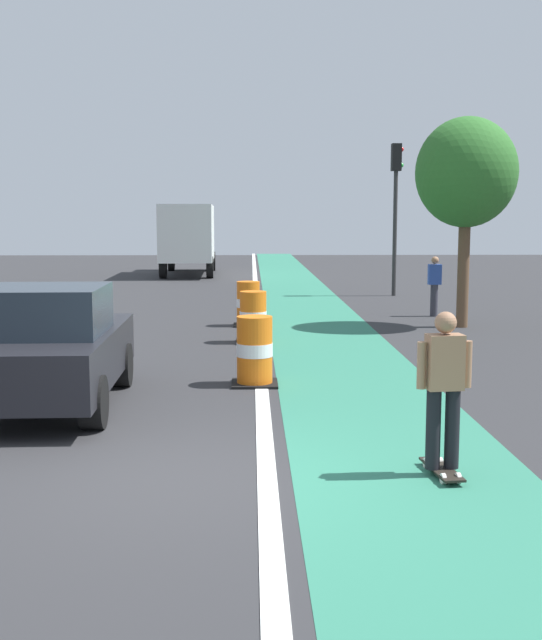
# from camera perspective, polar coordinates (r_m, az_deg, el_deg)

# --- Properties ---
(ground_plane) EXTENTS (100.00, 100.00, 0.00)m
(ground_plane) POSITION_cam_1_polar(r_m,az_deg,el_deg) (8.24, -6.68, -11.22)
(ground_plane) COLOR #2D2D30
(bike_lane_strip) EXTENTS (2.50, 80.00, 0.01)m
(bike_lane_strip) POSITION_cam_1_polar(r_m,az_deg,el_deg) (20.02, 3.34, -0.22)
(bike_lane_strip) COLOR #2D755B
(bike_lane_strip) RESTS_ON ground
(lane_divider_stripe) EXTENTS (0.20, 80.00, 0.01)m
(lane_divider_stripe) POSITION_cam_1_polar(r_m,az_deg,el_deg) (19.95, -0.96, -0.23)
(lane_divider_stripe) COLOR silver
(lane_divider_stripe) RESTS_ON ground
(skateboarder_on_lane) EXTENTS (0.57, 0.82, 1.69)m
(skateboarder_on_lane) POSITION_cam_1_polar(r_m,az_deg,el_deg) (8.23, 12.28, -4.79)
(skateboarder_on_lane) COLOR black
(skateboarder_on_lane) RESTS_ON ground
(parked_sedan_nearest) EXTENTS (2.00, 4.14, 1.70)m
(parked_sedan_nearest) POSITION_cam_1_polar(r_m,az_deg,el_deg) (11.42, -15.70, -1.94)
(parked_sedan_nearest) COLOR black
(parked_sedan_nearest) RESTS_ON ground
(traffic_barrel_front) EXTENTS (0.73, 0.73, 1.09)m
(traffic_barrel_front) POSITION_cam_1_polar(r_m,az_deg,el_deg) (12.52, -1.18, -2.27)
(traffic_barrel_front) COLOR orange
(traffic_barrel_front) RESTS_ON ground
(traffic_barrel_mid) EXTENTS (0.73, 0.73, 1.09)m
(traffic_barrel_mid) POSITION_cam_1_polar(r_m,az_deg,el_deg) (16.81, -1.29, 0.17)
(traffic_barrel_mid) COLOR orange
(traffic_barrel_mid) RESTS_ON ground
(traffic_barrel_back) EXTENTS (0.73, 0.73, 1.09)m
(traffic_barrel_back) POSITION_cam_1_polar(r_m,az_deg,el_deg) (19.46, -1.64, 1.14)
(traffic_barrel_back) COLOR orange
(traffic_barrel_back) RESTS_ON ground
(delivery_truck_down_block) EXTENTS (2.52, 7.66, 3.23)m
(delivery_truck_down_block) POSITION_cam_1_polar(r_m,az_deg,el_deg) (37.52, -5.92, 6.06)
(delivery_truck_down_block) COLOR silver
(delivery_truck_down_block) RESTS_ON ground
(traffic_light_corner) EXTENTS (0.41, 0.32, 5.10)m
(traffic_light_corner) POSITION_cam_1_polar(r_m,az_deg,el_deg) (27.37, 8.94, 9.05)
(traffic_light_corner) COLOR #2D2D2D
(traffic_light_corner) RESTS_ON ground
(pedestrian_crossing) EXTENTS (0.34, 0.20, 1.61)m
(pedestrian_crossing) POSITION_cam_1_polar(r_m,az_deg,el_deg) (21.77, 11.63, 2.52)
(pedestrian_crossing) COLOR #33333D
(pedestrian_crossing) RESTS_ON ground
(street_tree_sidewalk) EXTENTS (2.40, 2.40, 5.00)m
(street_tree_sidewalk) POSITION_cam_1_polar(r_m,az_deg,el_deg) (19.68, 13.82, 10.15)
(street_tree_sidewalk) COLOR brown
(street_tree_sidewalk) RESTS_ON ground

